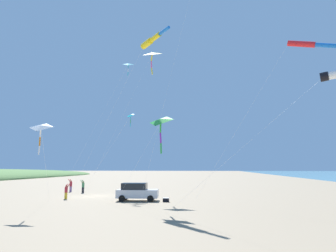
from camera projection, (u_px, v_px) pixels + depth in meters
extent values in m
plane|color=gray|center=(93.00, 196.00, 34.81)|extent=(600.00, 600.00, 0.00)
cube|color=silver|center=(138.00, 194.00, 29.93)|extent=(4.46, 2.25, 0.84)
cube|color=black|center=(135.00, 186.00, 30.06)|extent=(2.72, 1.86, 0.68)
cylinder|color=black|center=(152.00, 197.00, 30.70)|extent=(0.68, 0.28, 0.66)
cylinder|color=black|center=(150.00, 199.00, 28.87)|extent=(0.68, 0.28, 0.66)
cylinder|color=black|center=(126.00, 197.00, 30.86)|extent=(0.68, 0.28, 0.66)
cylinder|color=black|center=(122.00, 199.00, 29.03)|extent=(0.68, 0.28, 0.66)
cube|color=black|center=(166.00, 200.00, 28.90)|extent=(0.60, 0.40, 0.36)
cube|color=white|center=(166.00, 198.00, 28.93)|extent=(0.62, 0.42, 0.06)
cube|color=gold|center=(66.00, 196.00, 31.50)|extent=(0.31, 0.22, 0.72)
cylinder|color=#B72833|center=(66.00, 190.00, 31.59)|extent=(0.41, 0.41, 0.59)
sphere|color=brown|center=(66.00, 186.00, 31.65)|extent=(0.23, 0.23, 0.23)
cylinder|color=#B72833|center=(68.00, 186.00, 31.73)|extent=(0.37, 0.20, 0.45)
cylinder|color=#B72833|center=(66.00, 186.00, 31.47)|extent=(0.37, 0.20, 0.45)
cube|color=#8E6B9E|center=(71.00, 189.00, 41.19)|extent=(0.25, 0.34, 0.78)
cylinder|color=#B72833|center=(71.00, 184.00, 41.30)|extent=(0.46, 0.46, 0.64)
sphere|color=tan|center=(71.00, 181.00, 41.36)|extent=(0.24, 0.24, 0.24)
cylinder|color=#B72833|center=(71.00, 181.00, 41.15)|extent=(0.22, 0.40, 0.49)
cylinder|color=#B72833|center=(69.00, 181.00, 41.31)|extent=(0.22, 0.40, 0.49)
cube|color=#232328|center=(83.00, 190.00, 39.22)|extent=(0.26, 0.33, 0.76)
cylinder|color=#3D7F51|center=(83.00, 185.00, 39.32)|extent=(0.46, 0.46, 0.63)
sphere|color=#A37551|center=(83.00, 182.00, 39.38)|extent=(0.24, 0.24, 0.24)
cylinder|color=#3D7F51|center=(83.00, 182.00, 39.18)|extent=(0.24, 0.39, 0.48)
cylinder|color=#3D7F51|center=(82.00, 182.00, 39.34)|extent=(0.24, 0.39, 0.48)
cylinder|color=red|center=(301.00, 44.00, 25.51)|extent=(2.37, 1.25, 1.10)
cylinder|color=blue|center=(330.00, 46.00, 24.41)|extent=(2.29, 1.10, 0.97)
cylinder|color=white|center=(238.00, 129.00, 28.39)|extent=(9.00, 5.65, 14.66)
pyramid|color=white|center=(41.00, 126.00, 22.36)|extent=(1.59, 1.01, 0.72)
cylinder|color=black|center=(41.00, 127.00, 22.40)|extent=(0.08, 1.17, 0.81)
cylinder|color=white|center=(40.00, 133.00, 22.34)|extent=(0.16, 0.14, 0.70)
cylinder|color=orange|center=(40.00, 142.00, 22.23)|extent=(0.18, 0.18, 0.70)
cylinder|color=white|center=(39.00, 150.00, 22.09)|extent=(0.14, 0.18, 0.71)
cylinder|color=white|center=(46.00, 170.00, 26.75)|extent=(4.40, 9.25, 6.55)
pyramid|color=yellow|center=(152.00, 53.00, 38.99)|extent=(2.12, 1.44, 0.74)
cylinder|color=black|center=(152.00, 54.00, 39.02)|extent=(0.13, 1.70, 0.74)
cylinder|color=yellow|center=(152.00, 58.00, 38.92)|extent=(0.29, 0.27, 0.94)
cylinder|color=#EF4C93|center=(151.00, 65.00, 38.78)|extent=(0.22, 0.25, 0.93)
cylinder|color=yellow|center=(152.00, 71.00, 38.69)|extent=(0.30, 0.25, 0.94)
cylinder|color=white|center=(119.00, 123.00, 38.22)|extent=(8.92, 0.15, 18.83)
cylinder|color=yellow|center=(147.00, 44.00, 31.72)|extent=(1.68, 1.72, 0.72)
cylinder|color=yellow|center=(155.00, 37.00, 30.34)|extent=(1.54, 1.59, 0.54)
cylinder|color=blue|center=(164.00, 31.00, 28.95)|extent=(1.40, 1.46, 0.35)
cylinder|color=white|center=(104.00, 127.00, 35.70)|extent=(11.75, 7.55, 17.02)
pyramid|color=#1EB7C6|center=(130.00, 115.00, 33.65)|extent=(1.11, 1.00, 0.47)
cylinder|color=black|center=(131.00, 116.00, 33.67)|extent=(0.40, 0.60, 0.55)
cylinder|color=#1EB7C6|center=(131.00, 118.00, 33.61)|extent=(0.12, 0.12, 0.44)
cylinder|color=green|center=(131.00, 121.00, 33.52)|extent=(0.12, 0.12, 0.44)
cylinder|color=#1EB7C6|center=(130.00, 125.00, 33.45)|extent=(0.10, 0.10, 0.43)
cylinder|color=white|center=(104.00, 157.00, 35.87)|extent=(8.02, 4.74, 9.55)
cylinder|color=black|center=(324.00, 77.00, 23.07)|extent=(0.87, 0.92, 0.79)
cylinder|color=white|center=(332.00, 75.00, 22.79)|extent=(0.83, 0.84, 0.71)
cylinder|color=white|center=(244.00, 146.00, 24.61)|extent=(12.33, 2.67, 10.57)
pyramid|color=green|center=(160.00, 120.00, 24.30)|extent=(2.31, 2.05, 0.91)
cylinder|color=black|center=(161.00, 121.00, 24.34)|extent=(0.79, 1.29, 1.01)
cylinder|color=green|center=(161.00, 128.00, 24.27)|extent=(0.22, 0.22, 0.89)
cylinder|color=purple|center=(161.00, 138.00, 24.19)|extent=(0.21, 0.26, 0.90)
cylinder|color=green|center=(161.00, 148.00, 24.08)|extent=(0.23, 0.23, 0.90)
cylinder|color=white|center=(136.00, 165.00, 27.03)|extent=(5.74, 5.77, 7.33)
pyramid|color=#1EB7C6|center=(128.00, 64.00, 42.59)|extent=(1.40, 1.02, 0.57)
cylinder|color=black|center=(128.00, 64.00, 42.62)|extent=(0.23, 0.95, 0.64)
cylinder|color=#1EB7C6|center=(128.00, 67.00, 42.59)|extent=(0.15, 0.15, 0.57)
cylinder|color=white|center=(128.00, 70.00, 42.50)|extent=(0.17, 0.16, 0.58)
cylinder|color=#1EB7C6|center=(128.00, 74.00, 42.38)|extent=(0.18, 0.16, 0.58)
cylinder|color=white|center=(94.00, 128.00, 43.06)|extent=(10.85, 2.09, 18.81)
cylinder|color=white|center=(168.00, 89.00, 26.55)|extent=(5.92, 3.44, 21.51)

